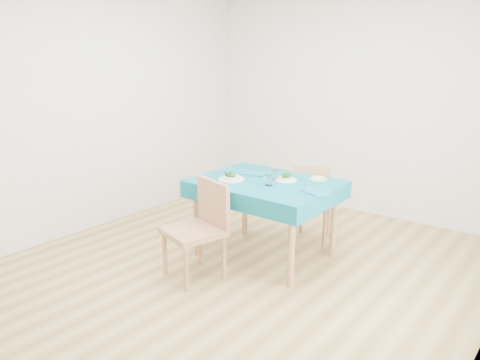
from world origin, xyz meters
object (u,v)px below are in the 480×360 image
Objects in this scene: table at (265,219)px; bowl_near at (231,176)px; chair_far at (313,196)px; bowl_far at (286,178)px; side_plate at (318,179)px; chair_near at (193,216)px.

bowl_near is (-0.27, -0.17, 0.42)m from table.
chair_far reaches higher than bowl_far.
chair_far is 0.98m from bowl_near.
table is 7.20× the size of side_plate.
table is at bearing 56.76° from chair_far.
chair_near is 0.62m from bowl_near.
chair_far is 0.61m from bowl_far.
bowl_near is at bearing -140.13° from side_plate.
chair_far is at bearing 63.04° from bowl_near.
bowl_far is (-0.01, -0.53, 0.31)m from chair_far.
bowl_far reaches higher than side_plate.
table is 5.21× the size of bowl_near.
chair_far is 0.46m from side_plate.
chair_far is 5.39× the size of side_plate.
bowl_far is (0.15, 0.13, 0.41)m from table.
bowl_far is (0.38, 0.88, 0.22)m from chair_near.
side_plate is at bearing 39.87° from bowl_near.
side_plate is at bearing 77.45° from chair_near.
bowl_far is at bearing 41.14° from table.
chair_near reaches higher than table.
chair_near is at bearing -118.23° from side_plate.
chair_far reaches higher than bowl_near.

